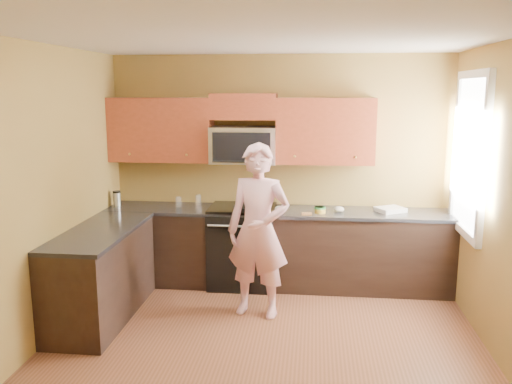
# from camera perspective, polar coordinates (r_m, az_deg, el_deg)

# --- Properties ---
(floor) EXTENTS (4.00, 4.00, 0.00)m
(floor) POSITION_cam_1_polar(r_m,az_deg,el_deg) (4.89, 0.69, -16.97)
(floor) COLOR brown
(floor) RESTS_ON ground
(ceiling) EXTENTS (4.00, 4.00, 0.00)m
(ceiling) POSITION_cam_1_polar(r_m,az_deg,el_deg) (4.34, 0.77, 16.39)
(ceiling) COLOR white
(ceiling) RESTS_ON ground
(wall_back) EXTENTS (4.00, 0.00, 4.00)m
(wall_back) POSITION_cam_1_polar(r_m,az_deg,el_deg) (6.38, 2.48, 2.47)
(wall_back) COLOR olive
(wall_back) RESTS_ON ground
(wall_front) EXTENTS (4.00, 0.00, 4.00)m
(wall_front) POSITION_cam_1_polar(r_m,az_deg,el_deg) (2.52, -3.80, -10.91)
(wall_front) COLOR olive
(wall_front) RESTS_ON ground
(wall_left) EXTENTS (0.00, 4.00, 4.00)m
(wall_left) POSITION_cam_1_polar(r_m,az_deg,el_deg) (5.02, -22.63, -0.68)
(wall_left) COLOR olive
(wall_left) RESTS_ON ground
(cabinet_back_run) EXTENTS (4.00, 0.60, 0.88)m
(cabinet_back_run) POSITION_cam_1_polar(r_m,az_deg,el_deg) (6.29, 2.22, -6.16)
(cabinet_back_run) COLOR black
(cabinet_back_run) RESTS_ON floor
(cabinet_left_run) EXTENTS (0.60, 1.60, 0.88)m
(cabinet_left_run) POSITION_cam_1_polar(r_m,az_deg,el_deg) (5.65, -16.30, -8.62)
(cabinet_left_run) COLOR black
(cabinet_left_run) RESTS_ON floor
(countertop_back) EXTENTS (4.00, 0.62, 0.04)m
(countertop_back) POSITION_cam_1_polar(r_m,az_deg,el_deg) (6.16, 2.25, -2.10)
(countertop_back) COLOR black
(countertop_back) RESTS_ON cabinet_back_run
(countertop_left) EXTENTS (0.62, 1.60, 0.04)m
(countertop_left) POSITION_cam_1_polar(r_m,az_deg,el_deg) (5.51, -16.46, -4.11)
(countertop_left) COLOR black
(countertop_left) RESTS_ON cabinet_left_run
(stove) EXTENTS (0.76, 0.65, 0.95)m
(stove) POSITION_cam_1_polar(r_m,az_deg,el_deg) (6.30, -1.44, -5.81)
(stove) COLOR black
(stove) RESTS_ON floor
(microwave) EXTENTS (0.76, 0.40, 0.42)m
(microwave) POSITION_cam_1_polar(r_m,az_deg,el_deg) (6.21, -1.33, 3.17)
(microwave) COLOR silver
(microwave) RESTS_ON wall_back
(upper_cab_left) EXTENTS (1.22, 0.33, 0.75)m
(upper_cab_left) POSITION_cam_1_polar(r_m,az_deg,el_deg) (6.45, -10.05, 3.29)
(upper_cab_left) COLOR maroon
(upper_cab_left) RESTS_ON wall_back
(upper_cab_right) EXTENTS (1.12, 0.33, 0.75)m
(upper_cab_right) POSITION_cam_1_polar(r_m,az_deg,el_deg) (6.19, 7.38, 3.06)
(upper_cab_right) COLOR maroon
(upper_cab_right) RESTS_ON wall_back
(upper_cab_over_mw) EXTENTS (0.76, 0.33, 0.30)m
(upper_cab_over_mw) POSITION_cam_1_polar(r_m,az_deg,el_deg) (6.19, -1.31, 9.18)
(upper_cab_over_mw) COLOR maroon
(upper_cab_over_mw) RESTS_ON wall_back
(window) EXTENTS (0.06, 1.06, 1.66)m
(window) POSITION_cam_1_polar(r_m,az_deg,el_deg) (5.75, 22.06, 3.77)
(window) COLOR white
(window) RESTS_ON wall_right
(woman) EXTENTS (0.72, 0.54, 1.78)m
(woman) POSITION_cam_1_polar(r_m,az_deg,el_deg) (5.36, 0.26, -4.20)
(woman) COLOR pink
(woman) RESTS_ON floor
(frying_pan) EXTENTS (0.35, 0.47, 0.06)m
(frying_pan) POSITION_cam_1_polar(r_m,az_deg,el_deg) (5.96, -1.29, -2.04)
(frying_pan) COLOR black
(frying_pan) RESTS_ON stove
(butter_tub) EXTENTS (0.14, 0.14, 0.09)m
(butter_tub) POSITION_cam_1_polar(r_m,az_deg,el_deg) (6.03, 6.91, -2.26)
(butter_tub) COLOR yellow
(butter_tub) RESTS_ON countertop_back
(toast_slice) EXTENTS (0.11, 0.11, 0.01)m
(toast_slice) POSITION_cam_1_polar(r_m,az_deg,el_deg) (5.94, 5.49, -2.37)
(toast_slice) COLOR #B27F47
(toast_slice) RESTS_ON countertop_back
(napkin_a) EXTENTS (0.13, 0.13, 0.06)m
(napkin_a) POSITION_cam_1_polar(r_m,az_deg,el_deg) (6.08, 2.53, -1.80)
(napkin_a) COLOR silver
(napkin_a) RESTS_ON countertop_back
(napkin_b) EXTENTS (0.16, 0.16, 0.07)m
(napkin_b) POSITION_cam_1_polar(r_m,az_deg,el_deg) (6.10, 8.91, -1.86)
(napkin_b) COLOR silver
(napkin_b) RESTS_ON countertop_back
(dish_towel) EXTENTS (0.38, 0.36, 0.05)m
(dish_towel) POSITION_cam_1_polar(r_m,az_deg,el_deg) (6.24, 14.26, -1.85)
(dish_towel) COLOR white
(dish_towel) RESTS_ON countertop_back
(travel_mug) EXTENTS (0.09, 0.09, 0.19)m
(travel_mug) POSITION_cam_1_polar(r_m,az_deg,el_deg) (6.52, -14.70, -1.55)
(travel_mug) COLOR silver
(travel_mug) RESTS_ON countertop_back
(glass_a) EXTENTS (0.08, 0.08, 0.12)m
(glass_a) POSITION_cam_1_polar(r_m,az_deg,el_deg) (6.36, -8.33, -1.05)
(glass_a) COLOR silver
(glass_a) RESTS_ON countertop_back
(glass_b) EXTENTS (0.08, 0.08, 0.12)m
(glass_b) POSITION_cam_1_polar(r_m,az_deg,el_deg) (6.45, -6.23, -0.84)
(glass_b) COLOR silver
(glass_b) RESTS_ON countertop_back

